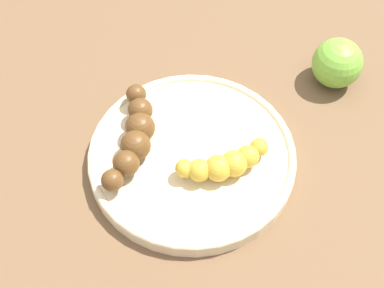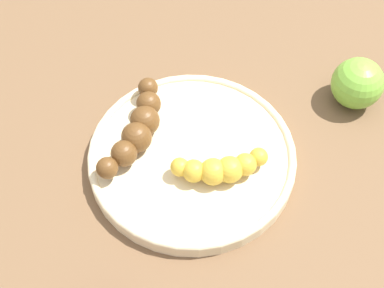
{
  "view_description": "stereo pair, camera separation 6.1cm",
  "coord_description": "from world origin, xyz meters",
  "px_view_note": "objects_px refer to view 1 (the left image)",
  "views": [
    {
      "loc": [
        0.34,
        -0.08,
        0.54
      ],
      "look_at": [
        0.0,
        0.0,
        0.04
      ],
      "focal_mm": 48.45,
      "sensor_mm": 36.0,
      "label": 1
    },
    {
      "loc": [
        0.35,
        -0.02,
        0.54
      ],
      "look_at": [
        0.0,
        0.0,
        0.04
      ],
      "focal_mm": 48.45,
      "sensor_mm": 36.0,
      "label": 2
    }
  ],
  "objects_px": {
    "fruit_bowl": "(192,156)",
    "banana_spotted": "(225,164)",
    "banana_overripe": "(134,136)",
    "apple_green": "(337,63)"
  },
  "relations": [
    {
      "from": "banana_spotted",
      "to": "apple_green",
      "type": "height_order",
      "value": "apple_green"
    },
    {
      "from": "banana_overripe",
      "to": "apple_green",
      "type": "bearing_deg",
      "value": 33.66
    },
    {
      "from": "apple_green",
      "to": "banana_overripe",
      "type": "bearing_deg",
      "value": -78.34
    },
    {
      "from": "fruit_bowl",
      "to": "banana_spotted",
      "type": "distance_m",
      "value": 0.05
    },
    {
      "from": "banana_spotted",
      "to": "apple_green",
      "type": "distance_m",
      "value": 0.22
    },
    {
      "from": "fruit_bowl",
      "to": "apple_green",
      "type": "distance_m",
      "value": 0.24
    },
    {
      "from": "banana_overripe",
      "to": "apple_green",
      "type": "xyz_separation_m",
      "value": [
        -0.06,
        0.29,
        -0.0
      ]
    },
    {
      "from": "banana_overripe",
      "to": "apple_green",
      "type": "height_order",
      "value": "apple_green"
    },
    {
      "from": "banana_overripe",
      "to": "fruit_bowl",
      "type": "bearing_deg",
      "value": -0.96
    },
    {
      "from": "fruit_bowl",
      "to": "banana_spotted",
      "type": "bearing_deg",
      "value": 42.77
    }
  ]
}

